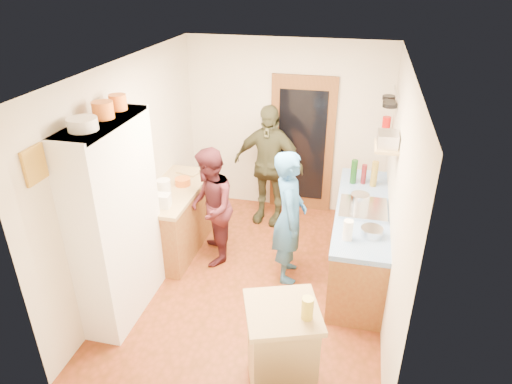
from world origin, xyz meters
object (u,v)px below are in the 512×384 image
(person_left, at_px, (212,206))
(right_counter_base, at_px, (359,241))
(hutch_body, at_px, (117,222))
(person_hob, at_px, (292,218))
(island_base, at_px, (281,351))
(person_back, at_px, (269,166))

(person_left, bearing_deg, right_counter_base, 77.39)
(hutch_body, bearing_deg, right_counter_base, 27.47)
(hutch_body, distance_m, right_counter_base, 2.90)
(person_hob, distance_m, person_left, 1.06)
(island_base, relative_size, person_back, 0.48)
(hutch_body, relative_size, person_back, 1.23)
(person_hob, distance_m, person_back, 1.41)
(person_hob, bearing_deg, hutch_body, 110.03)
(island_base, xyz_separation_m, person_hob, (-0.19, 1.66, 0.40))
(person_back, bearing_deg, right_counter_base, -26.41)
(person_hob, xyz_separation_m, person_left, (-1.04, 0.18, -0.06))
(island_base, distance_m, person_back, 3.09)
(right_counter_base, xyz_separation_m, person_back, (-1.35, 0.96, 0.48))
(island_base, relative_size, person_left, 0.56)
(hutch_body, xyz_separation_m, person_left, (0.66, 1.14, -0.33))
(island_base, bearing_deg, person_hob, 96.38)
(hutch_body, relative_size, person_left, 1.43)
(hutch_body, distance_m, person_hob, 1.97)
(hutch_body, xyz_separation_m, person_hob, (1.70, 0.96, -0.27))
(island_base, height_order, person_back, person_back)
(person_left, bearing_deg, hutch_body, -47.50)
(hutch_body, height_order, person_left, hutch_body)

